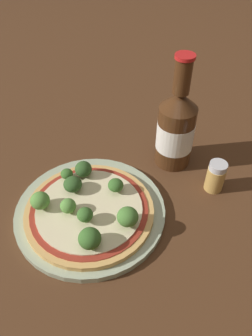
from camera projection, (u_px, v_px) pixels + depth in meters
ground_plane at (96, 214)px, 0.56m from camera, size 3.00×3.00×0.00m
plate at (90, 211)px, 0.56m from camera, size 0.26×0.26×0.01m
pizza at (89, 210)px, 0.55m from camera, size 0.22×0.22×0.01m
broccoli_floret_0 at (68, 206)px, 0.53m from camera, size 0.03×0.03×0.03m
broccoli_floret_1 at (40, 201)px, 0.53m from camera, size 0.03×0.03×0.03m
broccoli_floret_2 at (85, 215)px, 0.51m from camera, size 0.03×0.03×0.03m
broccoli_floret_3 at (67, 174)px, 0.58m from camera, size 0.02×0.02×0.02m
broccoli_floret_4 at (73, 184)px, 0.56m from camera, size 0.03×0.03×0.03m
broccoli_floret_5 at (90, 238)px, 0.48m from camera, size 0.03×0.03×0.03m
broccoli_floret_6 at (116, 185)px, 0.56m from camera, size 0.03×0.03×0.03m
broccoli_floret_7 at (128, 217)px, 0.51m from camera, size 0.03×0.03×0.03m
broccoli_floret_8 at (83, 169)px, 0.59m from camera, size 0.03×0.03×0.03m
beer_bottle at (176, 128)px, 0.61m from camera, size 0.07×0.07×0.22m
pepper_shaker at (216, 176)px, 0.59m from camera, size 0.03×0.03×0.06m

